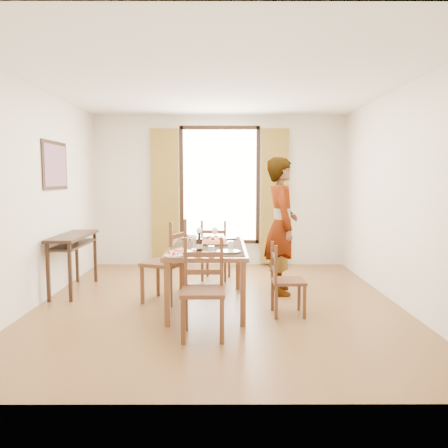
{
  "coord_description": "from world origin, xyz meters",
  "views": [
    {
      "loc": [
        0.06,
        -5.41,
        1.58
      ],
      "look_at": [
        0.07,
        0.09,
        1.0
      ],
      "focal_mm": 35.0,
      "sensor_mm": 36.0,
      "label": 1
    }
  ],
  "objects_px": {
    "console_table": "(73,243)",
    "dining_table": "(208,251)",
    "pasta_platter": "(215,240)",
    "man": "(281,226)"
  },
  "relations": [
    {
      "from": "console_table",
      "to": "dining_table",
      "type": "distance_m",
      "value": 2.02
    },
    {
      "from": "pasta_platter",
      "to": "dining_table",
      "type": "bearing_deg",
      "value": -130.77
    },
    {
      "from": "dining_table",
      "to": "pasta_platter",
      "type": "bearing_deg",
      "value": 49.23
    },
    {
      "from": "console_table",
      "to": "dining_table",
      "type": "bearing_deg",
      "value": -19.87
    },
    {
      "from": "dining_table",
      "to": "pasta_platter",
      "type": "height_order",
      "value": "pasta_platter"
    },
    {
      "from": "dining_table",
      "to": "pasta_platter",
      "type": "xyz_separation_m",
      "value": [
        0.09,
        0.1,
        0.12
      ]
    },
    {
      "from": "dining_table",
      "to": "man",
      "type": "height_order",
      "value": "man"
    },
    {
      "from": "man",
      "to": "pasta_platter",
      "type": "bearing_deg",
      "value": 117.6
    },
    {
      "from": "console_table",
      "to": "man",
      "type": "xyz_separation_m",
      "value": [
        2.89,
        -0.1,
        0.25
      ]
    },
    {
      "from": "console_table",
      "to": "pasta_platter",
      "type": "height_order",
      "value": "pasta_platter"
    }
  ]
}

